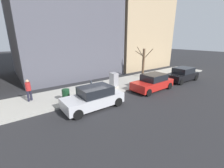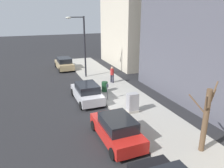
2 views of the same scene
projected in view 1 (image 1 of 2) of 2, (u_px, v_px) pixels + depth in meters
name	position (u px, v px, depth m)	size (l,w,h in m)	color
ground_plane	(99.00, 99.00, 12.13)	(120.00, 120.00, 0.00)	#232326
sidewalk	(88.00, 91.00, 13.65)	(4.00, 36.00, 0.15)	#9E9B93
parked_car_black	(182.00, 75.00, 17.09)	(1.96, 4.22, 1.52)	black
parked_car_red	(153.00, 82.00, 14.05)	(2.00, 4.24, 1.52)	red
parked_car_silver	(94.00, 98.00, 10.43)	(1.94, 4.21, 1.52)	#B7B7BC
parking_meter	(91.00, 87.00, 11.94)	(0.14, 0.10, 1.35)	slate
utility_box	(114.00, 80.00, 14.27)	(0.83, 0.61, 1.43)	#A8A399
bare_tree	(143.00, 62.00, 18.04)	(1.78, 1.49, 3.61)	brown
trash_bin	(66.00, 95.00, 11.29)	(0.56, 0.56, 0.90)	#14381E
pedestrian_near_meter	(28.00, 89.00, 11.11)	(0.36, 0.37, 1.66)	#1E1E2D
office_tower_left	(130.00, 13.00, 25.10)	(10.32, 10.32, 17.67)	tan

